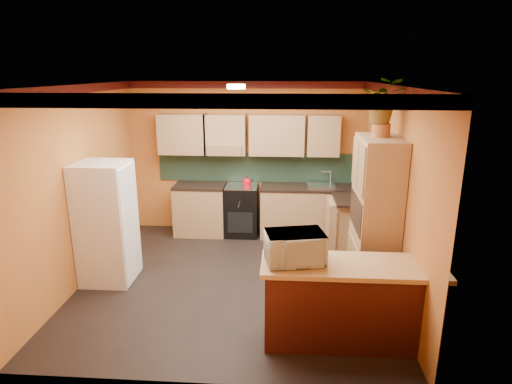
# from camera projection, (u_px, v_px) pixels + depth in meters

# --- Properties ---
(room_shell) EXTENTS (4.24, 4.24, 2.72)m
(room_shell) POSITION_uv_depth(u_px,v_px,m) (236.00, 131.00, 5.79)
(room_shell) COLOR black
(room_shell) RESTS_ON ground
(base_cabinets_back) EXTENTS (3.65, 0.60, 0.88)m
(base_cabinets_back) POSITION_uv_depth(u_px,v_px,m) (276.00, 212.00, 7.66)
(base_cabinets_back) COLOR tan
(base_cabinets_back) RESTS_ON ground
(countertop_back) EXTENTS (3.65, 0.62, 0.04)m
(countertop_back) POSITION_uv_depth(u_px,v_px,m) (277.00, 187.00, 7.53)
(countertop_back) COLOR black
(countertop_back) RESTS_ON base_cabinets_back
(stove) EXTENTS (0.58, 0.58, 0.91)m
(stove) POSITION_uv_depth(u_px,v_px,m) (242.00, 210.00, 7.70)
(stove) COLOR black
(stove) RESTS_ON ground
(kettle) EXTENTS (0.19, 0.19, 0.18)m
(kettle) POSITION_uv_depth(u_px,v_px,m) (247.00, 182.00, 7.49)
(kettle) COLOR #B10B1B
(kettle) RESTS_ON stove
(sink) EXTENTS (0.48, 0.40, 0.03)m
(sink) POSITION_uv_depth(u_px,v_px,m) (321.00, 186.00, 7.47)
(sink) COLOR silver
(sink) RESTS_ON countertop_back
(base_cabinets_right) EXTENTS (0.60, 0.80, 0.88)m
(base_cabinets_right) POSITION_uv_depth(u_px,v_px,m) (352.00, 227.00, 6.93)
(base_cabinets_right) COLOR tan
(base_cabinets_right) RESTS_ON ground
(countertop_right) EXTENTS (0.62, 0.80, 0.04)m
(countertop_right) POSITION_uv_depth(u_px,v_px,m) (353.00, 199.00, 6.80)
(countertop_right) COLOR black
(countertop_right) RESTS_ON base_cabinets_right
(fridge) EXTENTS (0.68, 0.66, 1.70)m
(fridge) POSITION_uv_depth(u_px,v_px,m) (106.00, 223.00, 5.89)
(fridge) COLOR white
(fridge) RESTS_ON ground
(pantry) EXTENTS (0.48, 0.90, 2.10)m
(pantry) POSITION_uv_depth(u_px,v_px,m) (375.00, 220.00, 5.43)
(pantry) COLOR tan
(pantry) RESTS_ON ground
(fern_pot) EXTENTS (0.22, 0.22, 0.16)m
(fern_pot) POSITION_uv_depth(u_px,v_px,m) (381.00, 130.00, 5.17)
(fern_pot) COLOR #9E5226
(fern_pot) RESTS_ON pantry
(fern) EXTENTS (0.57, 0.52, 0.53)m
(fern) POSITION_uv_depth(u_px,v_px,m) (383.00, 101.00, 5.07)
(fern) COLOR tan
(fern) RESTS_ON fern_pot
(breakfast_bar) EXTENTS (1.80, 0.55, 0.88)m
(breakfast_bar) POSITION_uv_depth(u_px,v_px,m) (349.00, 305.00, 4.60)
(breakfast_bar) COLOR #511D12
(breakfast_bar) RESTS_ON ground
(bar_top) EXTENTS (1.90, 0.65, 0.05)m
(bar_top) POSITION_uv_depth(u_px,v_px,m) (352.00, 266.00, 4.47)
(bar_top) COLOR tan
(bar_top) RESTS_ON breakfast_bar
(microwave) EXTENTS (0.67, 0.52, 0.33)m
(microwave) POSITION_uv_depth(u_px,v_px,m) (295.00, 247.00, 4.46)
(microwave) COLOR white
(microwave) RESTS_ON bar_top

